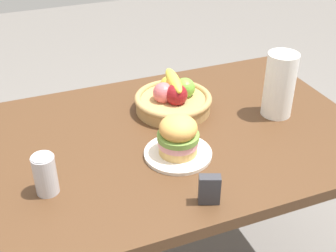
{
  "coord_description": "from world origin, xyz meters",
  "views": [
    {
      "loc": [
        -0.46,
        -1.2,
        1.61
      ],
      "look_at": [
        0.0,
        -0.04,
        0.81
      ],
      "focal_mm": 47.95,
      "sensor_mm": 36.0,
      "label": 1
    }
  ],
  "objects_px": {
    "fruit_basket": "(173,99)",
    "sandwich": "(178,135)",
    "soda_can": "(45,174)",
    "napkin_holder": "(209,189)",
    "paper_towel_roll": "(280,85)",
    "plate": "(178,153)"
  },
  "relations": [
    {
      "from": "fruit_basket",
      "to": "sandwich",
      "type": "bearing_deg",
      "value": -109.19
    },
    {
      "from": "sandwich",
      "to": "soda_can",
      "type": "relative_size",
      "value": 1.06
    },
    {
      "from": "sandwich",
      "to": "napkin_holder",
      "type": "bearing_deg",
      "value": -91.54
    },
    {
      "from": "fruit_basket",
      "to": "paper_towel_roll",
      "type": "height_order",
      "value": "paper_towel_roll"
    },
    {
      "from": "soda_can",
      "to": "fruit_basket",
      "type": "xyz_separation_m",
      "value": [
        0.52,
        0.3,
        -0.02
      ]
    },
    {
      "from": "paper_towel_roll",
      "to": "soda_can",
      "type": "bearing_deg",
      "value": -171.15
    },
    {
      "from": "plate",
      "to": "fruit_basket",
      "type": "distance_m",
      "value": 0.3
    },
    {
      "from": "paper_towel_roll",
      "to": "napkin_holder",
      "type": "height_order",
      "value": "paper_towel_roll"
    },
    {
      "from": "napkin_holder",
      "to": "soda_can",
      "type": "bearing_deg",
      "value": 174.96
    },
    {
      "from": "paper_towel_roll",
      "to": "sandwich",
      "type": "bearing_deg",
      "value": -166.24
    },
    {
      "from": "soda_can",
      "to": "paper_towel_roll",
      "type": "distance_m",
      "value": 0.87
    },
    {
      "from": "plate",
      "to": "fruit_basket",
      "type": "height_order",
      "value": "fruit_basket"
    },
    {
      "from": "paper_towel_roll",
      "to": "napkin_holder",
      "type": "distance_m",
      "value": 0.57
    },
    {
      "from": "sandwich",
      "to": "napkin_holder",
      "type": "relative_size",
      "value": 1.49
    },
    {
      "from": "plate",
      "to": "fruit_basket",
      "type": "bearing_deg",
      "value": 70.81
    },
    {
      "from": "fruit_basket",
      "to": "paper_towel_roll",
      "type": "distance_m",
      "value": 0.39
    },
    {
      "from": "sandwich",
      "to": "paper_towel_roll",
      "type": "bearing_deg",
      "value": 13.76
    },
    {
      "from": "soda_can",
      "to": "paper_towel_roll",
      "type": "xyz_separation_m",
      "value": [
        0.86,
        0.13,
        0.06
      ]
    },
    {
      "from": "sandwich",
      "to": "soda_can",
      "type": "bearing_deg",
      "value": -176.43
    },
    {
      "from": "soda_can",
      "to": "fruit_basket",
      "type": "height_order",
      "value": "fruit_basket"
    },
    {
      "from": "plate",
      "to": "soda_can",
      "type": "height_order",
      "value": "soda_can"
    },
    {
      "from": "soda_can",
      "to": "fruit_basket",
      "type": "bearing_deg",
      "value": 30.4
    }
  ]
}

